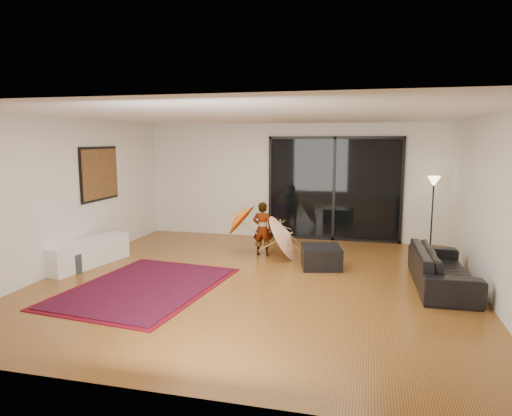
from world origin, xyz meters
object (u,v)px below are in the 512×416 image
(media_console, at_px, (88,253))
(child, at_px, (262,229))
(ottoman, at_px, (321,257))
(sofa, at_px, (442,268))

(media_console, bearing_deg, child, 38.76)
(ottoman, distance_m, child, 1.44)
(media_console, relative_size, ottoman, 2.53)
(ottoman, bearing_deg, sofa, -18.27)
(media_console, distance_m, ottoman, 4.32)
(media_console, height_order, ottoman, media_console)
(ottoman, relative_size, child, 0.64)
(media_console, bearing_deg, ottoman, 23.64)
(media_console, distance_m, sofa, 6.21)
(child, bearing_deg, media_console, 28.32)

